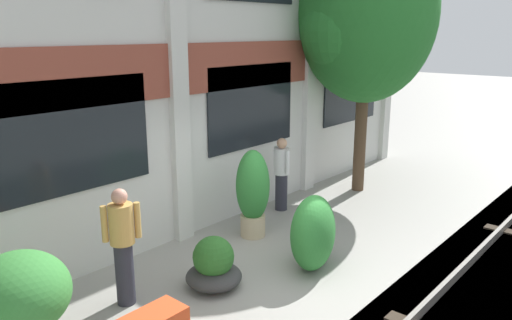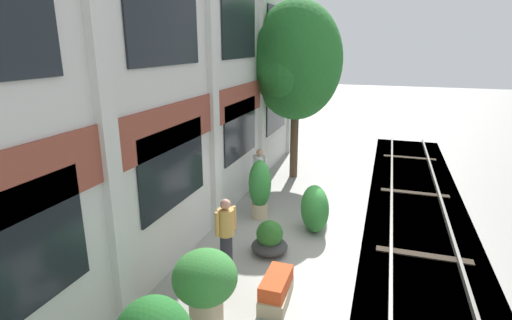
{
  "view_description": "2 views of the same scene",
  "coord_description": "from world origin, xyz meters",
  "px_view_note": "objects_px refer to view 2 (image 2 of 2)",
  "views": [
    {
      "loc": [
        -5.69,
        -4.31,
        3.76
      ],
      "look_at": [
        0.5,
        1.03,
        1.63
      ],
      "focal_mm": 35.0,
      "sensor_mm": 36.0,
      "label": 1
    },
    {
      "loc": [
        -8.96,
        -1.68,
        4.71
      ],
      "look_at": [
        -0.18,
        1.22,
        2.0
      ],
      "focal_mm": 28.0,
      "sensor_mm": 36.0,
      "label": 2
    }
  ],
  "objects_px": {
    "potted_plant_fluted_column": "(260,187)",
    "topiary_hedge": "(315,209)",
    "resident_watching_tracks": "(226,235)",
    "potted_plant_wide_bowl": "(270,240)",
    "potted_plant_ribbed_drum": "(205,282)",
    "resident_by_doorway": "(260,171)",
    "broadleaf_tree": "(296,64)",
    "potted_plant_square_trough": "(276,289)"
  },
  "relations": [
    {
      "from": "resident_watching_tracks",
      "to": "topiary_hedge",
      "type": "bearing_deg",
      "value": 91.47
    },
    {
      "from": "potted_plant_square_trough",
      "to": "resident_by_doorway",
      "type": "distance_m",
      "value": 5.43
    },
    {
      "from": "potted_plant_wide_bowl",
      "to": "potted_plant_ribbed_drum",
      "type": "distance_m",
      "value": 2.74
    },
    {
      "from": "resident_by_doorway",
      "to": "resident_watching_tracks",
      "type": "xyz_separation_m",
      "value": [
        -4.46,
        -0.7,
        0.07
      ]
    },
    {
      "from": "resident_watching_tracks",
      "to": "potted_plant_wide_bowl",
      "type": "bearing_deg",
      "value": 91.28
    },
    {
      "from": "broadleaf_tree",
      "to": "resident_by_doorway",
      "type": "xyz_separation_m",
      "value": [
        -2.32,
        0.56,
        -3.2
      ]
    },
    {
      "from": "potted_plant_ribbed_drum",
      "to": "topiary_hedge",
      "type": "relative_size",
      "value": 1.12
    },
    {
      "from": "broadleaf_tree",
      "to": "resident_watching_tracks",
      "type": "height_order",
      "value": "broadleaf_tree"
    },
    {
      "from": "broadleaf_tree",
      "to": "potted_plant_ribbed_drum",
      "type": "distance_m",
      "value": 8.93
    },
    {
      "from": "topiary_hedge",
      "to": "resident_by_doorway",
      "type": "bearing_deg",
      "value": 48.52
    },
    {
      "from": "potted_plant_ribbed_drum",
      "to": "resident_watching_tracks",
      "type": "bearing_deg",
      "value": 9.07
    },
    {
      "from": "potted_plant_ribbed_drum",
      "to": "resident_watching_tracks",
      "type": "relative_size",
      "value": 0.8
    },
    {
      "from": "potted_plant_fluted_column",
      "to": "topiary_hedge",
      "type": "bearing_deg",
      "value": -102.82
    },
    {
      "from": "potted_plant_ribbed_drum",
      "to": "resident_by_doorway",
      "type": "height_order",
      "value": "resident_by_doorway"
    },
    {
      "from": "potted_plant_square_trough",
      "to": "topiary_hedge",
      "type": "distance_m",
      "value": 3.23
    },
    {
      "from": "topiary_hedge",
      "to": "resident_watching_tracks",
      "type": "bearing_deg",
      "value": 152.23
    },
    {
      "from": "potted_plant_fluted_column",
      "to": "resident_by_doorway",
      "type": "relative_size",
      "value": 1.05
    },
    {
      "from": "potted_plant_square_trough",
      "to": "topiary_hedge",
      "type": "relative_size",
      "value": 0.9
    },
    {
      "from": "potted_plant_ribbed_drum",
      "to": "potted_plant_wide_bowl",
      "type": "bearing_deg",
      "value": -7.72
    },
    {
      "from": "potted_plant_fluted_column",
      "to": "topiary_hedge",
      "type": "relative_size",
      "value": 1.36
    },
    {
      "from": "potted_plant_ribbed_drum",
      "to": "topiary_hedge",
      "type": "xyz_separation_m",
      "value": [
        4.16,
        -1.14,
        -0.2
      ]
    },
    {
      "from": "potted_plant_wide_bowl",
      "to": "broadleaf_tree",
      "type": "bearing_deg",
      "value": 7.54
    },
    {
      "from": "potted_plant_square_trough",
      "to": "resident_watching_tracks",
      "type": "xyz_separation_m",
      "value": [
        0.58,
        1.25,
        0.66
      ]
    },
    {
      "from": "resident_by_doorway",
      "to": "topiary_hedge",
      "type": "bearing_deg",
      "value": -113.34
    },
    {
      "from": "broadleaf_tree",
      "to": "potted_plant_ribbed_drum",
      "type": "relative_size",
      "value": 4.48
    },
    {
      "from": "broadleaf_tree",
      "to": "potted_plant_fluted_column",
      "type": "xyz_separation_m",
      "value": [
        -3.79,
        0.08,
        -3.14
      ]
    },
    {
      "from": "potted_plant_wide_bowl",
      "to": "potted_plant_ribbed_drum",
      "type": "xyz_separation_m",
      "value": [
        -2.67,
        0.36,
        0.49
      ]
    },
    {
      "from": "potted_plant_fluted_column",
      "to": "resident_by_doorway",
      "type": "height_order",
      "value": "potted_plant_fluted_column"
    },
    {
      "from": "broadleaf_tree",
      "to": "potted_plant_wide_bowl",
      "type": "height_order",
      "value": "broadleaf_tree"
    },
    {
      "from": "potted_plant_fluted_column",
      "to": "resident_watching_tracks",
      "type": "height_order",
      "value": "resident_watching_tracks"
    },
    {
      "from": "potted_plant_wide_bowl",
      "to": "potted_plant_ribbed_drum",
      "type": "relative_size",
      "value": 0.62
    },
    {
      "from": "potted_plant_fluted_column",
      "to": "resident_watching_tracks",
      "type": "distance_m",
      "value": 3.0
    },
    {
      "from": "broadleaf_tree",
      "to": "potted_plant_wide_bowl",
      "type": "relative_size",
      "value": 7.22
    },
    {
      "from": "potted_plant_square_trough",
      "to": "resident_watching_tracks",
      "type": "height_order",
      "value": "resident_watching_tracks"
    },
    {
      "from": "broadleaf_tree",
      "to": "topiary_hedge",
      "type": "height_order",
      "value": "broadleaf_tree"
    },
    {
      "from": "broadleaf_tree",
      "to": "potted_plant_square_trough",
      "type": "distance_m",
      "value": 8.39
    },
    {
      "from": "potted_plant_wide_bowl",
      "to": "potted_plant_fluted_column",
      "type": "bearing_deg",
      "value": 24.21
    },
    {
      "from": "potted_plant_ribbed_drum",
      "to": "potted_plant_fluted_column",
      "type": "relative_size",
      "value": 0.82
    },
    {
      "from": "broadleaf_tree",
      "to": "potted_plant_fluted_column",
      "type": "distance_m",
      "value": 4.92
    },
    {
      "from": "potted_plant_ribbed_drum",
      "to": "potted_plant_fluted_column",
      "type": "xyz_separation_m",
      "value": [
        4.52,
        0.47,
        0.09
      ]
    },
    {
      "from": "broadleaf_tree",
      "to": "potted_plant_fluted_column",
      "type": "relative_size",
      "value": 3.69
    },
    {
      "from": "potted_plant_wide_bowl",
      "to": "potted_plant_fluted_column",
      "type": "distance_m",
      "value": 2.11
    }
  ]
}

